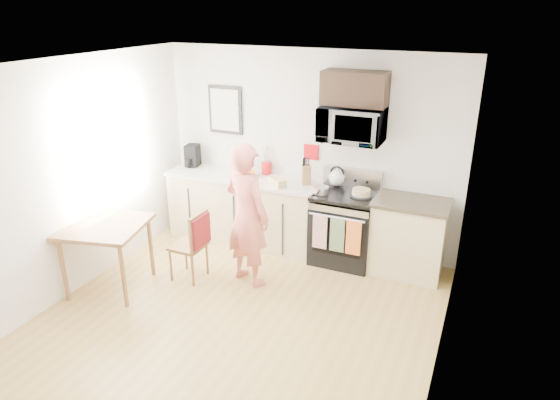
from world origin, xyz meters
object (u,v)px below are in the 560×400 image
at_px(person, 247,215).
at_px(cake, 361,193).
at_px(dining_table, 105,232).
at_px(chair, 196,238).
at_px(range, 344,229).
at_px(microwave, 352,125).

relative_size(person, cake, 6.39).
relative_size(dining_table, chair, 1.03).
distance_m(range, dining_table, 2.87).
distance_m(microwave, cake, 0.83).
height_order(chair, cake, cake).
height_order(person, dining_table, person).
distance_m(person, cake, 1.43).
xyz_separation_m(microwave, person, (-0.89, -1.05, -0.91)).
distance_m(range, microwave, 1.33).
relative_size(microwave, cake, 2.86).
bearing_deg(dining_table, range, 36.99).
relative_size(range, dining_table, 1.30).
bearing_deg(range, chair, -141.02).
bearing_deg(dining_table, chair, 33.26).
height_order(range, person, person).
relative_size(range, person, 0.68).
relative_size(dining_table, cake, 3.36).
relative_size(microwave, dining_table, 0.85).
xyz_separation_m(microwave, cake, (0.20, -0.13, -0.79)).
bearing_deg(chair, person, 23.24).
distance_m(dining_table, chair, 1.01).
bearing_deg(person, cake, -120.62).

